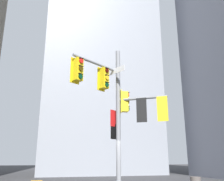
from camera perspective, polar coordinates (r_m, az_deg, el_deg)
building_mid_block at (r=34.87m, az=-3.70°, el=7.18°), size 13.66×13.66×30.42m
signal_pole_assembly at (r=11.45m, az=2.07°, el=-3.00°), size 4.52×2.24×7.07m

